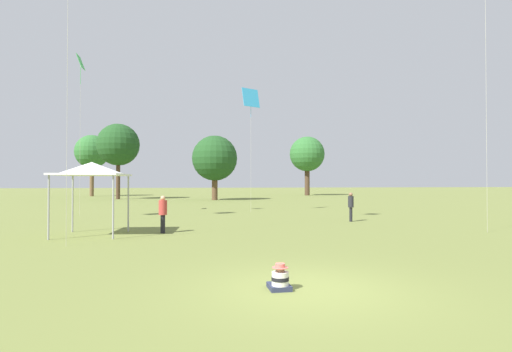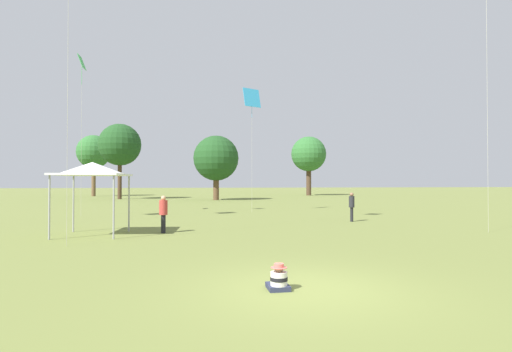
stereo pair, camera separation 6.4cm
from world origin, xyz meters
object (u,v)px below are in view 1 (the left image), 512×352
person_standing_2 (163,211)px  distant_tree_2 (118,145)px  kite_6 (81,67)px  kite_7 (251,99)px  seated_toddler (280,279)px  canopy_tent (92,169)px  distant_tree_3 (307,154)px  person_standing_0 (351,204)px  distant_tree_1 (215,158)px  distant_tree_0 (92,152)px

person_standing_2 → distant_tree_2: bearing=-63.5°
kite_6 → kite_7: bearing=-40.0°
kite_7 → distant_tree_2: (-13.52, 25.26, -1.22)m
kite_6 → kite_7: (11.54, 0.83, -1.58)m
seated_toddler → canopy_tent: size_ratio=0.18×
canopy_tent → kite_6: 12.98m
person_standing_2 → canopy_tent: bearing=18.8°
kite_6 → distant_tree_3: size_ratio=1.08×
person_standing_0 → distant_tree_1: (-5.80, 28.11, 4.15)m
kite_6 → distant_tree_1: kite_6 is taller
person_standing_2 → kite_6: size_ratio=0.15×
person_standing_0 → seated_toddler: bearing=-65.3°
distant_tree_3 → person_standing_0: bearing=-103.7°
kite_6 → distant_tree_3: kite_6 is taller
distant_tree_1 → kite_7: bearing=-86.3°
seated_toddler → distant_tree_0: 60.56m
person_standing_2 → distant_tree_0: distant_tree_0 is taller
person_standing_0 → kite_7: (-4.48, 7.57, 7.27)m
distant_tree_0 → person_standing_2: bearing=-73.9°
person_standing_2 → person_standing_0: bearing=-147.1°
canopy_tent → person_standing_0: bearing=15.9°
canopy_tent → distant_tree_1: (7.09, 31.78, 2.40)m
canopy_tent → distant_tree_3: bearing=63.4°
person_standing_2 → distant_tree_1: distant_tree_1 is taller
seated_toddler → distant_tree_2: size_ratio=0.06×
person_standing_2 → kite_7: 14.31m
seated_toddler → distant_tree_3: bearing=72.2°
kite_6 → kite_7: 11.68m
kite_7 → distant_tree_1: bearing=111.8°
person_standing_0 → distant_tree_2: bearing=171.8°
distant_tree_0 → person_standing_0: bearing=-61.8°
person_standing_2 → seated_toddler: bearing=121.0°
person_standing_2 → canopy_tent: size_ratio=0.53×
person_standing_2 → distant_tree_1: size_ratio=0.20×
person_standing_0 → distant_tree_2: distant_tree_2 is taller
seated_toddler → distant_tree_1: distant_tree_1 is taller
kite_7 → distant_tree_0: size_ratio=0.94×
person_standing_0 → canopy_tent: (-12.89, -3.66, 1.75)m
canopy_tent → distant_tree_1: 32.64m
seated_toddler → kite_6: size_ratio=0.05×
canopy_tent → kite_6: (-3.13, 10.41, 7.10)m
seated_toddler → canopy_tent: (-5.82, 9.44, 2.51)m
seated_toddler → canopy_tent: canopy_tent is taller
person_standing_0 → distant_tree_3: 44.59m
canopy_tent → kite_7: (8.41, 11.23, 5.52)m
kite_6 → kite_7: kite_6 is taller
person_standing_2 → distant_tree_0: size_ratio=0.17×
distant_tree_1 → distant_tree_3: 22.09m
distant_tree_0 → distant_tree_2: distant_tree_2 is taller
kite_7 → canopy_tent: bearing=-108.7°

